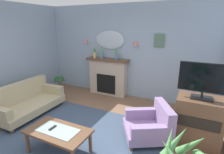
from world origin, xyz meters
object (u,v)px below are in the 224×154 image
floral_couch (26,101)px  tv_cabinet (198,120)px  wall_mirror (110,40)px  potted_plant_small_fern (59,82)px  mantel_vase_right (116,53)px  mantel_vase_left (101,53)px  tv_remote (53,128)px  armchair_near_fireplace (151,125)px  coffee_table (58,133)px  wall_sconce_right (136,43)px  wall_sconce_left (86,41)px  mantel_vase_centre (95,52)px  fireplace (108,77)px  tv_flatscreen (204,80)px  framed_picture (159,41)px

floral_couch → tv_cabinet: (3.90, 0.61, 0.13)m
wall_mirror → potted_plant_small_fern: size_ratio=1.54×
mantel_vase_right → mantel_vase_left: bearing=180.0°
tv_remote → wall_mirror: bearing=97.4°
armchair_near_fireplace → potted_plant_small_fern: 3.59m
mantel_vase_left → coffee_table: mantel_vase_left is taller
mantel_vase_right → wall_sconce_right: wall_sconce_right is taller
mantel_vase_right → floral_couch: (-1.55, -2.03, -1.03)m
wall_sconce_left → tv_remote: 3.40m
mantel_vase_centre → mantel_vase_left: mantel_vase_left is taller
fireplace → floral_couch: bearing=-121.3°
mantel_vase_right → tv_cabinet: (2.35, -1.42, -0.89)m
coffee_table → armchair_near_fireplace: size_ratio=0.99×
armchair_near_fireplace → tv_flatscreen: 1.27m
coffee_table → framed_picture: bearing=71.6°
mantel_vase_left → armchair_near_fireplace: 2.85m
fireplace → armchair_near_fireplace: bearing=-43.3°
tv_cabinet → tv_flatscreen: size_ratio=1.07×
mantel_vase_left → tv_cabinet: mantel_vase_left is taller
mantel_vase_centre → mantel_vase_left: bearing=0.0°
wall_mirror → tv_cabinet: (2.65, -1.59, -1.26)m
fireplace → framed_picture: 1.91m
wall_sconce_left → tv_flatscreen: size_ratio=0.17×
wall_sconce_right → framed_picture: bearing=5.3°
mantel_vase_left → wall_sconce_left: 0.74m
fireplace → mantel_vase_centre: bearing=-176.4°
wall_mirror → framed_picture: (1.50, 0.01, 0.04)m
wall_sconce_right → floral_couch: wall_sconce_right is taller
framed_picture → potted_plant_small_fern: bearing=-167.4°
fireplace → potted_plant_small_fern: (-1.54, -0.53, -0.24)m
wall_sconce_left → potted_plant_small_fern: (-0.69, -0.62, -1.33)m
armchair_near_fireplace → potted_plant_small_fern: armchair_near_fireplace is taller
floral_couch → potted_plant_small_fern: size_ratio=2.78×
tv_remote → mantel_vase_left: bearing=101.8°
wall_mirror → potted_plant_small_fern: (-1.54, -0.67, -1.38)m
floral_couch → armchair_near_fireplace: floral_couch is taller
fireplace → floral_couch: fireplace is taller
tv_cabinet → mantel_vase_right: bearing=148.8°
mantel_vase_right → wall_mirror: 0.50m
coffee_table → armchair_near_fireplace: bearing=39.6°
mantel_vase_centre → potted_plant_small_fern: mantel_vase_centre is taller
fireplace → tv_remote: (0.39, -2.83, -0.12)m
mantel_vase_right → wall_mirror: (-0.30, 0.17, 0.36)m
floral_couch → mantel_vase_centre: bearing=68.4°
coffee_table → fireplace: bearing=100.1°
tv_cabinet → fireplace: bearing=151.3°
mantel_vase_left → wall_sconce_right: size_ratio=2.48×
floral_couch → potted_plant_small_fern: bearing=100.8°
mantel_vase_left → wall_mirror: bearing=40.4°
fireplace → floral_couch: size_ratio=0.79×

